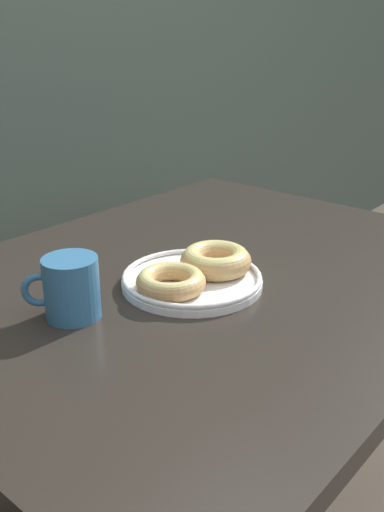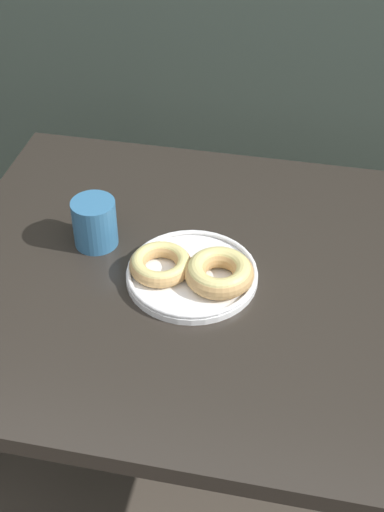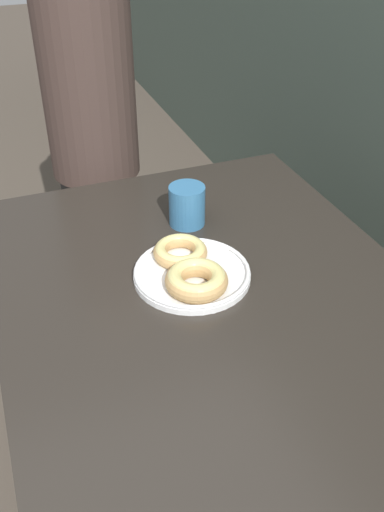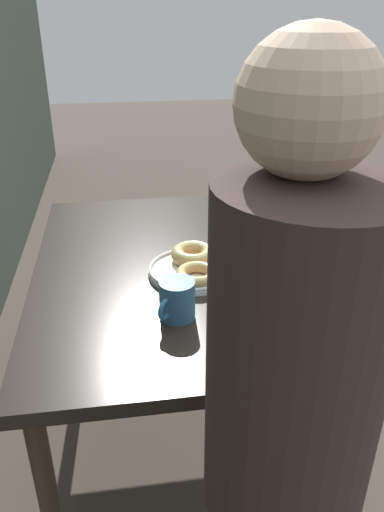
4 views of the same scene
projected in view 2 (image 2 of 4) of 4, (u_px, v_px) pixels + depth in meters
dining_table at (226, 301)px, 1.50m from camera, size 1.19×0.92×0.73m
donut_plate at (194, 271)px, 1.43m from camera, size 0.30×0.27×0.06m
coffee_mug at (94, 222)px, 1.50m from camera, size 0.11×0.10×0.11m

